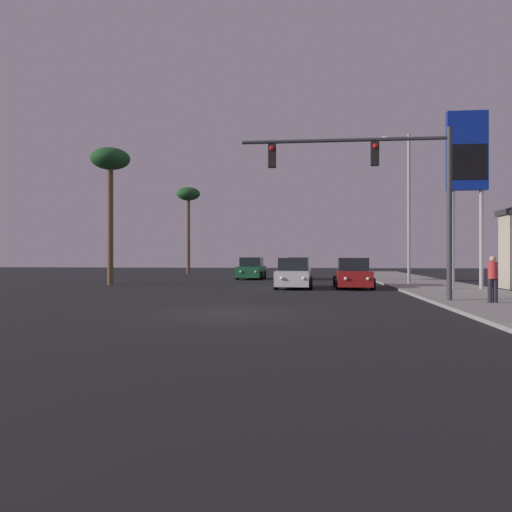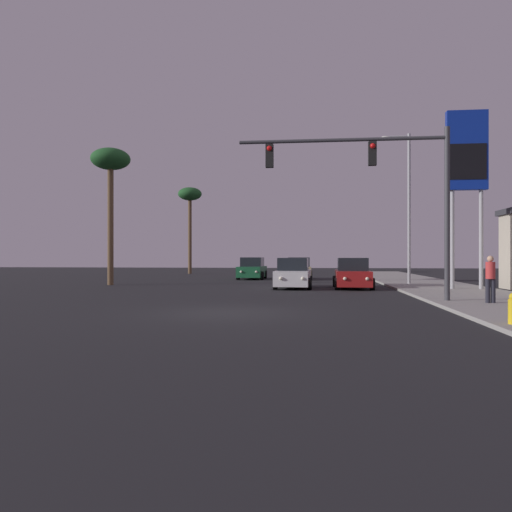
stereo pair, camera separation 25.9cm
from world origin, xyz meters
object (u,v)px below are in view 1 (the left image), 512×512
traffic_light_mast (387,178)px  gas_station_sign (467,161)px  car_tan (298,269)px  car_white (294,274)px  pedestrian_on_sidewalk (493,277)px  palm_tree_far (188,199)px  palm_tree_near (110,166)px  car_green (251,269)px  car_red (353,275)px  street_lamp (407,201)px

traffic_light_mast → gas_station_sign: size_ratio=0.88×
car_tan → car_white: bearing=88.4°
pedestrian_on_sidewalk → palm_tree_far: (-18.55, 31.02, 6.56)m
gas_station_sign → palm_tree_near: gas_station_sign is taller
car_white → car_green: bearing=-69.4°
car_red → car_tan: 11.08m
pedestrian_on_sidewalk → car_tan: bearing=109.9°
car_green → palm_tree_near: size_ratio=0.52×
car_red → palm_tree_near: size_ratio=0.51×
traffic_light_mast → palm_tree_far: (-15.00, 30.15, 2.84)m
car_white → pedestrian_on_sidewalk: pedestrian_on_sidewalk is taller
car_white → street_lamp: bearing=-153.6°
car_white → pedestrian_on_sidewalk: 11.78m
car_green → car_tan: size_ratio=1.00×
street_lamp → car_white: bearing=-155.7°
car_red → palm_tree_far: size_ratio=0.50×
car_tan → pedestrian_on_sidewalk: 21.27m
car_white → pedestrian_on_sidewalk: bearing=130.5°
car_white → street_lamp: (6.69, 3.02, 4.36)m
palm_tree_near → palm_tree_far: palm_tree_far is taller
car_red → street_lamp: street_lamp is taller
gas_station_sign → palm_tree_near: bearing=170.8°
car_tan → palm_tree_far: 17.21m
car_white → palm_tree_near: size_ratio=0.52×
street_lamp → pedestrian_on_sidewalk: 12.93m
car_red → car_white: 3.25m
traffic_light_mast → car_green: bearing=111.0°
car_green → car_tan: same height
car_red → car_tan: (-3.20, 10.60, 0.00)m
car_red → palm_tree_near: palm_tree_near is taller
street_lamp → palm_tree_near: (-17.97, -1.23, 2.18)m
gas_station_sign → pedestrian_on_sidewalk: bearing=-101.0°
pedestrian_on_sidewalk → gas_station_sign: bearing=79.0°
car_tan → gas_station_sign: 16.15m
gas_station_sign → palm_tree_near: (-20.09, 3.27, 0.68)m
car_green → car_tan: 3.61m
car_white → palm_tree_far: (-11.25, 21.79, 6.84)m
traffic_light_mast → palm_tree_far: size_ratio=0.91×
traffic_light_mast → palm_tree_near: 18.31m
street_lamp → palm_tree_near: 18.15m
car_white → car_tan: 10.75m
car_red → palm_tree_far: palm_tree_far is taller
palm_tree_near → palm_tree_far: (0.04, 20.00, 0.30)m
car_tan → traffic_light_mast: (3.70, -19.11, 4.00)m
pedestrian_on_sidewalk → car_red: bearing=113.3°
car_red → car_white: (-3.25, -0.15, 0.00)m
traffic_light_mast → pedestrian_on_sidewalk: bearing=-13.8°
car_red → pedestrian_on_sidewalk: (4.05, -9.39, 0.27)m
street_lamp → car_green: bearing=143.2°
pedestrian_on_sidewalk → palm_tree_near: palm_tree_near is taller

